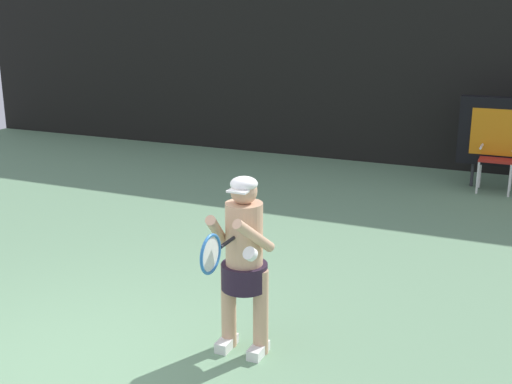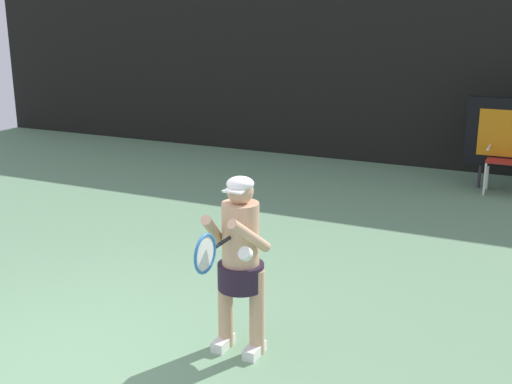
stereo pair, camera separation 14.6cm
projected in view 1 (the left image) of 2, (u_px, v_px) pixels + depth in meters
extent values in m
cube|color=slate|center=(70.00, 380.00, 5.08)|extent=(18.00, 22.00, 0.02)
cube|color=black|center=(361.00, 67.00, 12.06)|extent=(18.00, 0.12, 3.60)
cylinder|color=#2D2D33|center=(472.00, 174.00, 10.64)|extent=(0.05, 0.05, 0.40)
cylinder|color=white|center=(478.00, 178.00, 10.18)|extent=(0.04, 0.04, 0.52)
cylinder|color=white|center=(510.00, 181.00, 9.99)|extent=(0.04, 0.04, 0.52)
cylinder|color=white|center=(480.00, 172.00, 10.54)|extent=(0.04, 0.04, 0.52)
cylinder|color=white|center=(511.00, 175.00, 10.35)|extent=(0.04, 0.04, 0.52)
cube|color=maroon|center=(496.00, 160.00, 10.19)|extent=(0.52, 0.44, 0.03)
cylinder|color=white|center=(483.00, 140.00, 10.39)|extent=(0.04, 0.04, 0.56)
cube|color=maroon|center=(500.00, 134.00, 10.27)|extent=(0.48, 0.02, 0.34)
cylinder|color=white|center=(482.00, 146.00, 10.23)|extent=(0.04, 0.44, 0.04)
cube|color=white|center=(227.00, 343.00, 5.53)|extent=(0.11, 0.26, 0.09)
cube|color=white|center=(258.00, 350.00, 5.41)|extent=(0.11, 0.26, 0.09)
cylinder|color=tan|center=(229.00, 306.00, 5.48)|extent=(0.13, 0.13, 0.76)
cylinder|color=tan|center=(261.00, 312.00, 5.36)|extent=(0.13, 0.13, 0.76)
cylinder|color=black|center=(244.00, 276.00, 5.34)|extent=(0.39, 0.39, 0.22)
cylinder|color=tan|center=(244.00, 236.00, 5.24)|extent=(0.31, 0.31, 0.56)
sphere|color=tan|center=(244.00, 191.00, 5.14)|extent=(0.22, 0.22, 0.22)
ellipsoid|color=white|center=(244.00, 184.00, 5.13)|extent=(0.22, 0.22, 0.12)
cube|color=white|center=(239.00, 191.00, 5.05)|extent=(0.17, 0.12, 0.02)
cylinder|color=tan|center=(217.00, 230.00, 5.14)|extent=(0.20, 0.47, 0.38)
cylinder|color=tan|center=(254.00, 236.00, 5.01)|extent=(0.20, 0.47, 0.38)
cylinder|color=white|center=(250.00, 254.00, 4.93)|extent=(0.13, 0.13, 0.12)
cylinder|color=black|center=(229.00, 241.00, 5.03)|extent=(0.03, 0.28, 0.03)
torus|color=#2A6AB2|center=(211.00, 254.00, 4.76)|extent=(0.02, 0.31, 0.31)
ellipsoid|color=silver|center=(211.00, 254.00, 4.76)|extent=(0.01, 0.26, 0.26)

